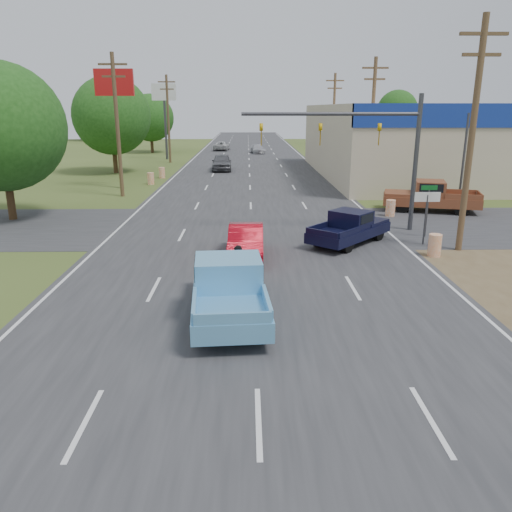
{
  "coord_description": "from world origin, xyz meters",
  "views": [
    {
      "loc": [
        -0.2,
        -8.95,
        6.27
      ],
      "look_at": [
        0.08,
        7.81,
        1.3
      ],
      "focal_mm": 35.0,
      "sensor_mm": 36.0,
      "label": 1
    }
  ],
  "objects_px": {
    "motorcycle": "(238,283)",
    "distant_car_silver": "(258,149)",
    "distant_car_grey": "(222,162)",
    "distant_car_white": "(222,146)",
    "blue_pickup": "(229,286)",
    "brown_pickup": "(429,196)",
    "red_convertible": "(246,242)",
    "navy_pickup": "(351,227)",
    "rider": "(238,272)"
  },
  "relations": [
    {
      "from": "rider",
      "to": "distant_car_silver",
      "type": "xyz_separation_m",
      "value": [
        1.86,
        57.43,
        -0.23
      ]
    },
    {
      "from": "distant_car_white",
      "to": "rider",
      "type": "bearing_deg",
      "value": 96.75
    },
    {
      "from": "red_convertible",
      "to": "brown_pickup",
      "type": "bearing_deg",
      "value": 42.15
    },
    {
      "from": "distant_car_silver",
      "to": "navy_pickup",
      "type": "bearing_deg",
      "value": -91.94
    },
    {
      "from": "motorcycle",
      "to": "brown_pickup",
      "type": "relative_size",
      "value": 0.33
    },
    {
      "from": "distant_car_silver",
      "to": "distant_car_white",
      "type": "relative_size",
      "value": 0.91
    },
    {
      "from": "blue_pickup",
      "to": "navy_pickup",
      "type": "xyz_separation_m",
      "value": [
        5.56,
        8.62,
        -0.14
      ]
    },
    {
      "from": "navy_pickup",
      "to": "distant_car_grey",
      "type": "relative_size",
      "value": 0.97
    },
    {
      "from": "red_convertible",
      "to": "rider",
      "type": "distance_m",
      "value": 4.61
    },
    {
      "from": "blue_pickup",
      "to": "distant_car_white",
      "type": "xyz_separation_m",
      "value": [
        -3.39,
        64.29,
        -0.28
      ]
    },
    {
      "from": "brown_pickup",
      "to": "distant_car_white",
      "type": "relative_size",
      "value": 1.29
    },
    {
      "from": "navy_pickup",
      "to": "distant_car_silver",
      "type": "height_order",
      "value": "navy_pickup"
    },
    {
      "from": "distant_car_grey",
      "to": "distant_car_white",
      "type": "xyz_separation_m",
      "value": [
        -1.31,
        26.15,
        -0.18
      ]
    },
    {
      "from": "distant_car_silver",
      "to": "distant_car_grey",
      "type": "bearing_deg",
      "value": -107.2
    },
    {
      "from": "motorcycle",
      "to": "rider",
      "type": "xyz_separation_m",
      "value": [
        0.0,
        0.05,
        0.4
      ]
    },
    {
      "from": "brown_pickup",
      "to": "distant_car_grey",
      "type": "distance_m",
      "value": 25.98
    },
    {
      "from": "motorcycle",
      "to": "distant_car_silver",
      "type": "distance_m",
      "value": 57.5
    },
    {
      "from": "motorcycle",
      "to": "red_convertible",
      "type": "bearing_deg",
      "value": 88.38
    },
    {
      "from": "rider",
      "to": "brown_pickup",
      "type": "height_order",
      "value": "brown_pickup"
    },
    {
      "from": "distant_car_silver",
      "to": "rider",
      "type": "bearing_deg",
      "value": -97.69
    },
    {
      "from": "distant_car_white",
      "to": "navy_pickup",
      "type": "bearing_deg",
      "value": 102.55
    },
    {
      "from": "blue_pickup",
      "to": "distant_car_grey",
      "type": "bearing_deg",
      "value": 88.97
    },
    {
      "from": "brown_pickup",
      "to": "motorcycle",
      "type": "bearing_deg",
      "value": 156.65
    },
    {
      "from": "brown_pickup",
      "to": "distant_car_silver",
      "type": "bearing_deg",
      "value": 28.33
    },
    {
      "from": "rider",
      "to": "navy_pickup",
      "type": "bearing_deg",
      "value": -125.69
    },
    {
      "from": "distant_car_silver",
      "to": "distant_car_white",
      "type": "xyz_separation_m",
      "value": [
        -5.52,
        5.21,
        0.03
      ]
    },
    {
      "from": "navy_pickup",
      "to": "blue_pickup",
      "type": "bearing_deg",
      "value": -80.58
    },
    {
      "from": "distant_car_grey",
      "to": "navy_pickup",
      "type": "bearing_deg",
      "value": -77.34
    },
    {
      "from": "blue_pickup",
      "to": "red_convertible",
      "type": "bearing_deg",
      "value": 81.08
    },
    {
      "from": "motorcycle",
      "to": "distant_car_grey",
      "type": "xyz_separation_m",
      "value": [
        -2.35,
        36.53,
        0.38
      ]
    },
    {
      "from": "red_convertible",
      "to": "distant_car_grey",
      "type": "xyz_separation_m",
      "value": [
        -2.61,
        31.88,
        0.14
      ]
    },
    {
      "from": "rider",
      "to": "distant_car_white",
      "type": "bearing_deg",
      "value": -85.1
    },
    {
      "from": "red_convertible",
      "to": "brown_pickup",
      "type": "xyz_separation_m",
      "value": [
        11.51,
        10.08,
        0.27
      ]
    },
    {
      "from": "rider",
      "to": "navy_pickup",
      "type": "height_order",
      "value": "rider"
    },
    {
      "from": "red_convertible",
      "to": "motorcycle",
      "type": "height_order",
      "value": "red_convertible"
    },
    {
      "from": "motorcycle",
      "to": "distant_car_grey",
      "type": "height_order",
      "value": "distant_car_grey"
    },
    {
      "from": "navy_pickup",
      "to": "brown_pickup",
      "type": "height_order",
      "value": "brown_pickup"
    },
    {
      "from": "brown_pickup",
      "to": "distant_car_silver",
      "type": "distance_m",
      "value": 43.88
    },
    {
      "from": "brown_pickup",
      "to": "distant_car_white",
      "type": "height_order",
      "value": "brown_pickup"
    },
    {
      "from": "distant_car_white",
      "to": "distant_car_grey",
      "type": "bearing_deg",
      "value": 96.27
    },
    {
      "from": "red_convertible",
      "to": "navy_pickup",
      "type": "height_order",
      "value": "navy_pickup"
    },
    {
      "from": "brown_pickup",
      "to": "distant_car_grey",
      "type": "relative_size",
      "value": 1.25
    },
    {
      "from": "distant_car_silver",
      "to": "distant_car_white",
      "type": "bearing_deg",
      "value": 130.8
    },
    {
      "from": "distant_car_white",
      "to": "distant_car_silver",
      "type": "bearing_deg",
      "value": 140.04
    },
    {
      "from": "blue_pickup",
      "to": "distant_car_silver",
      "type": "bearing_deg",
      "value": 83.79
    },
    {
      "from": "rider",
      "to": "red_convertible",
      "type": "bearing_deg",
      "value": -91.63
    },
    {
      "from": "distant_car_grey",
      "to": "motorcycle",
      "type": "bearing_deg",
      "value": -88.18
    },
    {
      "from": "motorcycle",
      "to": "distant_car_silver",
      "type": "relative_size",
      "value": 0.47
    },
    {
      "from": "navy_pickup",
      "to": "red_convertible",
      "type": "bearing_deg",
      "value": -112.63
    },
    {
      "from": "motorcycle",
      "to": "distant_car_silver",
      "type": "xyz_separation_m",
      "value": [
        1.86,
        57.47,
        0.17
      ]
    }
  ]
}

